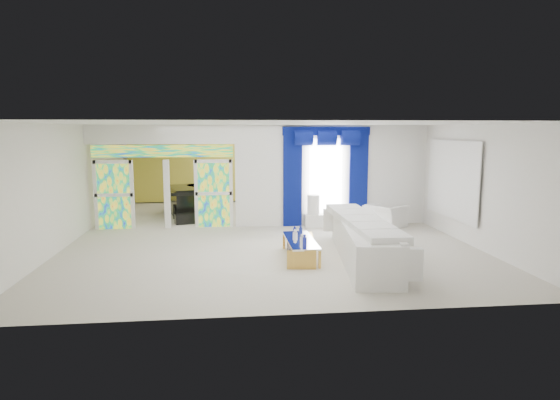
{
  "coord_description": "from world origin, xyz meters",
  "views": [
    {
      "loc": [
        -0.99,
        -13.04,
        2.86
      ],
      "look_at": [
        0.3,
        -1.2,
        1.1
      ],
      "focal_mm": 30.59,
      "sensor_mm": 36.0,
      "label": 1
    }
  ],
  "objects": [
    {
      "name": "dividing_header",
      "position": [
        -2.85,
        1.0,
        2.73
      ],
      "size": [
        4.3,
        0.18,
        0.55
      ],
      "primitive_type": "cube",
      "color": "white",
      "rests_on": "dividing_wall"
    },
    {
      "name": "dividing_wall",
      "position": [
        2.15,
        1.0,
        1.5
      ],
      "size": [
        5.7,
        0.18,
        3.0
      ],
      "primitive_type": "cube",
      "color": "white",
      "rests_on": "ground"
    },
    {
      "name": "stained_panel_left",
      "position": [
        -4.28,
        1.0,
        1.0
      ],
      "size": [
        0.95,
        0.04,
        2.0
      ],
      "primitive_type": "cube",
      "color": "#994C3F",
      "rests_on": "ground"
    },
    {
      "name": "blue_pelmet",
      "position": [
        1.9,
        0.87,
        2.82
      ],
      "size": [
        2.6,
        0.12,
        0.25
      ],
      "primitive_type": "cube",
      "color": "#030647",
      "rests_on": "dividing_wall"
    },
    {
      "name": "blue_drape_right",
      "position": [
        2.9,
        0.87,
        1.4
      ],
      "size": [
        0.55,
        0.1,
        2.8
      ],
      "primitive_type": "cube",
      "color": "#030647",
      "rests_on": "ground"
    },
    {
      "name": "grand_piano",
      "position": [
        -2.18,
        3.2,
        0.47
      ],
      "size": [
        1.86,
        2.18,
        0.95
      ],
      "primitive_type": "cube",
      "rotation": [
        0.0,
        0.0,
        0.26
      ],
      "color": "black",
      "rests_on": "ground"
    },
    {
      "name": "table_lamp",
      "position": [
        1.5,
        0.69,
        0.66
      ],
      "size": [
        0.36,
        0.36,
        0.58
      ],
      "primitive_type": "cylinder",
      "color": "silver",
      "rests_on": "console_table"
    },
    {
      "name": "gold_curtains",
      "position": [
        0.0,
        5.9,
        1.5
      ],
      "size": [
        9.7,
        0.12,
        2.9
      ],
      "primitive_type": "cube",
      "color": "gold",
      "rests_on": "ground"
    },
    {
      "name": "coffee_table",
      "position": [
        0.6,
        -2.72,
        0.2
      ],
      "size": [
        0.83,
        1.88,
        0.4
      ],
      "primitive_type": "cube",
      "rotation": [
        0.0,
        0.0,
        -0.12
      ],
      "color": "gold",
      "rests_on": "ground"
    },
    {
      "name": "stained_panel_right",
      "position": [
        -1.42,
        1.0,
        1.0
      ],
      "size": [
        0.95,
        0.04,
        2.0
      ],
      "primitive_type": "cube",
      "color": "#994C3F",
      "rests_on": "ground"
    },
    {
      "name": "console_table",
      "position": [
        1.8,
        0.69,
        0.18
      ],
      "size": [
        1.11,
        0.38,
        0.37
      ],
      "primitive_type": "cube",
      "rotation": [
        0.0,
        0.0,
        -0.03
      ],
      "color": "white",
      "rests_on": "ground"
    },
    {
      "name": "chandelier",
      "position": [
        -2.3,
        3.4,
        2.65
      ],
      "size": [
        0.6,
        0.6,
        0.6
      ],
      "primitive_type": "sphere",
      "color": "gold",
      "rests_on": "ceiling"
    },
    {
      "name": "blue_drape_left",
      "position": [
        0.9,
        0.87,
        1.4
      ],
      "size": [
        0.55,
        0.1,
        2.8
      ],
      "primitive_type": "cube",
      "color": "#030647",
      "rests_on": "ground"
    },
    {
      "name": "floor",
      "position": [
        0.0,
        0.0,
        0.0
      ],
      "size": [
        12.0,
        12.0,
        0.0
      ],
      "primitive_type": "plane",
      "color": "#B7AF9E",
      "rests_on": "ground"
    },
    {
      "name": "piano_bench",
      "position": [
        -2.18,
        1.6,
        0.15
      ],
      "size": [
        0.97,
        0.58,
        0.3
      ],
      "primitive_type": "cube",
      "rotation": [
        0.0,
        0.0,
        0.26
      ],
      "color": "black",
      "rests_on": "ground"
    },
    {
      "name": "stained_transom",
      "position": [
        -2.85,
        1.0,
        2.25
      ],
      "size": [
        4.0,
        0.05,
        0.35
      ],
      "primitive_type": "cube",
      "color": "#994C3F",
      "rests_on": "dividing_header"
    },
    {
      "name": "armchair",
      "position": [
        3.68,
        0.51,
        0.33
      ],
      "size": [
        1.28,
        1.32,
        0.65
      ],
      "primitive_type": "imported",
      "rotation": [
        0.0,
        0.0,
        2.15
      ],
      "color": "silver",
      "rests_on": "ground"
    },
    {
      "name": "window_pane",
      "position": [
        1.9,
        0.9,
        1.45
      ],
      "size": [
        1.0,
        0.02,
        2.3
      ],
      "primitive_type": "cube",
      "color": "white",
      "rests_on": "dividing_wall"
    },
    {
      "name": "white_sofa",
      "position": [
        1.95,
        -3.02,
        0.41
      ],
      "size": [
        1.46,
        4.43,
        0.83
      ],
      "primitive_type": "cube",
      "rotation": [
        0.0,
        0.0,
        -0.12
      ],
      "color": "silver",
      "rests_on": "ground"
    },
    {
      "name": "decanters",
      "position": [
        0.57,
        -2.78,
        0.5
      ],
      "size": [
        0.18,
        1.23,
        0.3
      ],
      "color": "white",
      "rests_on": "coffee_table"
    },
    {
      "name": "tv_console",
      "position": [
        -4.74,
        2.27,
        0.42
      ],
      "size": [
        0.64,
        0.59,
        0.84
      ],
      "primitive_type": "cube",
      "rotation": [
        0.0,
        0.0,
        -0.14
      ],
      "color": "tan",
      "rests_on": "ground"
    },
    {
      "name": "wall_mirror",
      "position": [
        4.94,
        -1.0,
        1.55
      ],
      "size": [
        0.04,
        2.7,
        1.9
      ],
      "primitive_type": "cube",
      "color": "white",
      "rests_on": "ground"
    }
  ]
}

